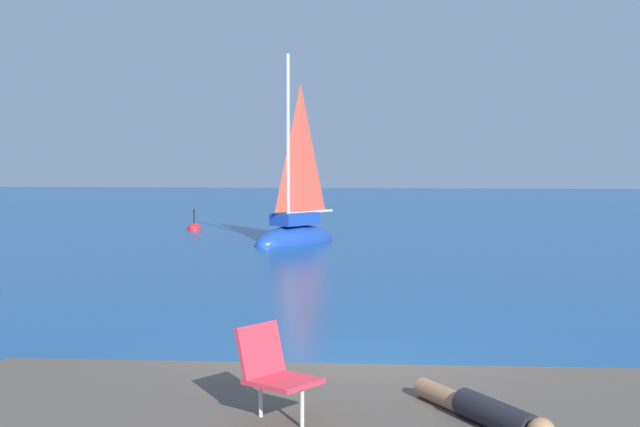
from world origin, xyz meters
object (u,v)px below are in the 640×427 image
object	(u,v)px
beach_chair	(273,368)
marker_buoy	(194,230)
sailboat_near	(295,232)
person_sunbather	(486,412)

from	to	relation	value
beach_chair	marker_buoy	xyz separation A→B (m)	(-7.62, 26.61, -1.00)
sailboat_near	person_sunbather	bearing A→B (deg)	46.20
sailboat_near	person_sunbather	xyz separation A→B (m)	(4.55, -21.39, 0.30)
beach_chair	marker_buoy	bearing A→B (deg)	139.53
sailboat_near	person_sunbather	world-z (taller)	sailboat_near
beach_chair	person_sunbather	bearing A→B (deg)	34.97
person_sunbather	beach_chair	distance (m)	1.80
person_sunbather	marker_buoy	size ratio (longest dim) A/B	1.38
person_sunbather	beach_chair	bearing A→B (deg)	59.31
person_sunbather	sailboat_near	bearing A→B (deg)	-20.10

